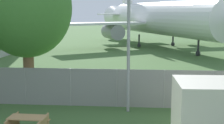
# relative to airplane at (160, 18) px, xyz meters

# --- Properties ---
(perimeter_fence) EXTENTS (56.07, 0.07, 2.10)m
(perimeter_fence) POSITION_rel_airplane_xyz_m (-4.25, -29.53, -3.16)
(perimeter_fence) COLOR gray
(perimeter_fence) RESTS_ON ground
(airplane) EXTENTS (28.72, 37.01, 13.72)m
(airplane) POSITION_rel_airplane_xyz_m (0.00, 0.00, 0.00)
(airplane) COLOR white
(airplane) RESTS_ON ground
(picnic_bench_near_cabin) EXTENTS (1.61, 1.44, 0.76)m
(picnic_bench_near_cabin) POSITION_rel_airplane_xyz_m (-7.75, -33.70, -3.74)
(picnic_bench_near_cabin) COLOR tan
(picnic_bench_near_cabin) RESTS_ON ground
(tree_behind_benches) EXTENTS (5.20, 5.20, 8.25)m
(tree_behind_benches) POSITION_rel_airplane_xyz_m (-9.50, -28.46, 1.15)
(tree_behind_benches) COLOR brown
(tree_behind_benches) RESTS_ON ground
(light_mast) EXTENTS (0.44, 0.44, 8.33)m
(light_mast) POSITION_rel_airplane_xyz_m (-3.61, -30.28, 0.84)
(light_mast) COLOR #99999E
(light_mast) RESTS_ON ground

